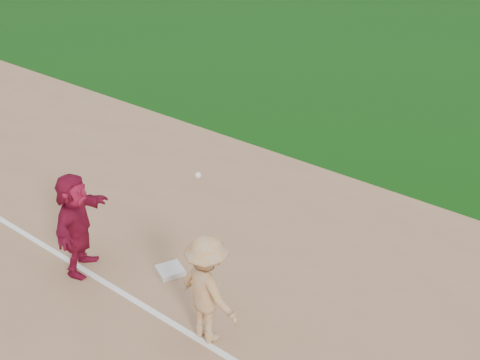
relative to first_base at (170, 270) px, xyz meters
The scene contains 5 objects.
ground 0.35m from the first_base, 12.04° to the right, with size 160.00×160.00×0.00m, color #0E3E0C.
foul_line 0.93m from the first_base, 69.16° to the right, with size 60.00×0.10×0.01m, color white.
first_base is the anchor object (origin of this frame).
base_runner 1.72m from the first_base, 145.42° to the right, with size 1.65×0.52×1.77m, color maroon.
first_base_play 1.85m from the first_base, 25.42° to the right, with size 1.14×0.81×2.35m.
Camera 1 is at (5.74, -5.49, 6.06)m, focal length 45.00 mm.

